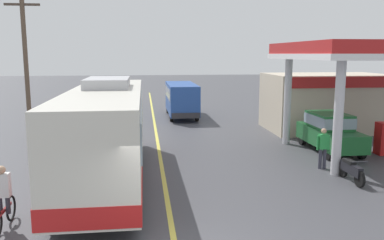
# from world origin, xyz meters

# --- Properties ---
(ground) EXTENTS (120.00, 120.00, 0.00)m
(ground) POSITION_xyz_m (0.00, 20.00, 0.00)
(ground) COLOR #424247
(lane_divider_stripe) EXTENTS (0.16, 50.00, 0.01)m
(lane_divider_stripe) POSITION_xyz_m (0.00, 15.00, 0.00)
(lane_divider_stripe) COLOR #D8CC4C
(lane_divider_stripe) RESTS_ON ground
(coach_bus_main) EXTENTS (2.60, 11.04, 3.69)m
(coach_bus_main) POSITION_xyz_m (-2.04, 6.65, 1.72)
(coach_bus_main) COLOR silver
(coach_bus_main) RESTS_ON ground
(gas_station_roadside) EXTENTS (9.10, 11.95, 5.10)m
(gas_station_roadside) POSITION_xyz_m (10.30, 13.06, 2.63)
(gas_station_roadside) COLOR #B21E1E
(gas_station_roadside) RESTS_ON ground
(car_at_pump) EXTENTS (1.70, 4.20, 1.82)m
(car_at_pump) POSITION_xyz_m (8.07, 9.79, 1.01)
(car_at_pump) COLOR #1E602D
(car_at_pump) RESTS_ON ground
(minibus_opposing_lane) EXTENTS (2.04, 6.13, 2.44)m
(minibus_opposing_lane) POSITION_xyz_m (2.07, 21.17, 1.47)
(minibus_opposing_lane) COLOR #264C9E
(minibus_opposing_lane) RESTS_ON ground
(cyclist_on_shoulder) EXTENTS (0.34, 1.82, 1.72)m
(cyclist_on_shoulder) POSITION_xyz_m (-4.40, 2.65, 0.78)
(cyclist_on_shoulder) COLOR black
(cyclist_on_shoulder) RESTS_ON ground
(motorcycle_parked_forecourt) EXTENTS (0.55, 1.80, 0.92)m
(motorcycle_parked_forecourt) POSITION_xyz_m (6.73, 5.25, 0.44)
(motorcycle_parked_forecourt) COLOR black
(motorcycle_parked_forecourt) RESTS_ON ground
(pedestrian_near_pump) EXTENTS (0.55, 0.22, 1.66)m
(pedestrian_near_pump) POSITION_xyz_m (8.62, 10.28, 0.93)
(pedestrian_near_pump) COLOR #33333F
(pedestrian_near_pump) RESTS_ON ground
(pedestrian_by_shop) EXTENTS (0.55, 0.22, 1.66)m
(pedestrian_by_shop) POSITION_xyz_m (6.45, 6.99, 0.93)
(pedestrian_by_shop) COLOR #33333F
(pedestrian_by_shop) RESTS_ON ground
(utility_pole_roadside) EXTENTS (1.80, 0.24, 7.74)m
(utility_pole_roadside) POSITION_xyz_m (-6.89, 14.51, 4.05)
(utility_pole_roadside) COLOR brown
(utility_pole_roadside) RESTS_ON ground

